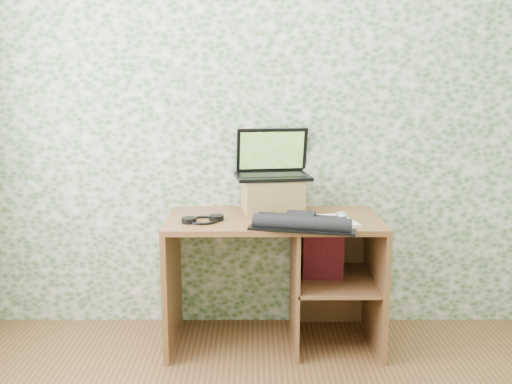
{
  "coord_description": "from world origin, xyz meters",
  "views": [
    {
      "loc": [
        -0.11,
        -1.68,
        1.51
      ],
      "look_at": [
        -0.1,
        1.39,
        0.91
      ],
      "focal_mm": 40.0,
      "sensor_mm": 36.0,
      "label": 1
    }
  ],
  "objects_px": {
    "riser": "(272,195)",
    "desk": "(287,262)",
    "laptop": "(272,166)",
    "notepad": "(335,221)",
    "keyboard": "(301,222)"
  },
  "relations": [
    {
      "from": "desk",
      "to": "notepad",
      "type": "relative_size",
      "value": 4.36
    },
    {
      "from": "laptop",
      "to": "notepad",
      "type": "height_order",
      "value": "laptop"
    },
    {
      "from": "riser",
      "to": "notepad",
      "type": "height_order",
      "value": "riser"
    },
    {
      "from": "riser",
      "to": "laptop",
      "type": "xyz_separation_m",
      "value": [
        0.0,
        0.05,
        0.17
      ]
    },
    {
      "from": "keyboard",
      "to": "notepad",
      "type": "xyz_separation_m",
      "value": [
        0.2,
        0.11,
        -0.02
      ]
    },
    {
      "from": "notepad",
      "to": "riser",
      "type": "bearing_deg",
      "value": 130.14
    },
    {
      "from": "desk",
      "to": "notepad",
      "type": "xyz_separation_m",
      "value": [
        0.25,
        -0.13,
        0.28
      ]
    },
    {
      "from": "keyboard",
      "to": "laptop",
      "type": "bearing_deg",
      "value": 121.98
    },
    {
      "from": "riser",
      "to": "notepad",
      "type": "xyz_separation_m",
      "value": [
        0.33,
        -0.25,
        -0.09
      ]
    },
    {
      "from": "riser",
      "to": "notepad",
      "type": "bearing_deg",
      "value": -36.49
    },
    {
      "from": "laptop",
      "to": "notepad",
      "type": "relative_size",
      "value": 1.67
    },
    {
      "from": "desk",
      "to": "keyboard",
      "type": "distance_m",
      "value": 0.39
    },
    {
      "from": "riser",
      "to": "desk",
      "type": "bearing_deg",
      "value": -54.05
    },
    {
      "from": "desk",
      "to": "riser",
      "type": "distance_m",
      "value": 0.4
    },
    {
      "from": "notepad",
      "to": "keyboard",
      "type": "bearing_deg",
      "value": -163.16
    }
  ]
}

